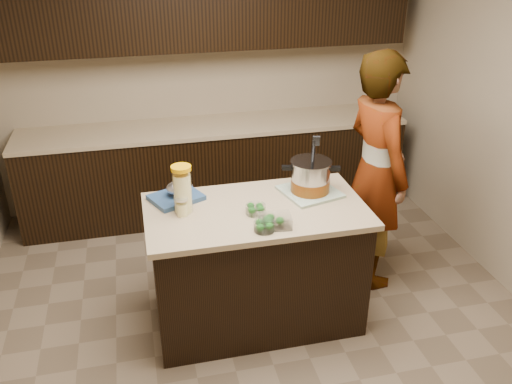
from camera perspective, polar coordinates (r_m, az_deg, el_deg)
ground_plane at (r=4.07m, az=0.00°, el=-12.94°), size 4.00×4.00×0.00m
room_shell at (r=3.26m, az=0.00°, el=10.98°), size 4.04×4.04×2.72m
back_cabinets at (r=5.13m, az=-4.49°, el=7.70°), size 3.60×0.63×2.33m
island at (r=3.80m, az=0.00°, el=-7.67°), size 1.46×0.81×0.90m
dish_towel at (r=3.78m, az=5.68°, el=0.03°), size 0.44×0.44×0.02m
stock_pot at (r=3.74m, az=5.75°, el=1.45°), size 0.39×0.35×0.40m
lemonade_pitcher at (r=3.50m, az=-7.74°, el=0.13°), size 0.16×0.16×0.31m
mason_jar at (r=3.49m, az=-7.79°, el=-1.60°), size 0.11×0.11×0.13m
broccoli_tub_left at (r=3.49m, az=-0.03°, el=-1.87°), size 0.17×0.17×0.06m
broccoli_tub_right at (r=3.30m, az=0.88°, el=-3.66°), size 0.17×0.17×0.06m
broccoli_tub_rect at (r=3.35m, az=1.97°, el=-3.14°), size 0.22×0.17×0.07m
blue_tray at (r=3.70m, az=-8.30°, el=-0.19°), size 0.40×0.37×0.12m
person at (r=4.15m, az=12.49°, el=2.07°), size 0.53×0.72×1.83m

